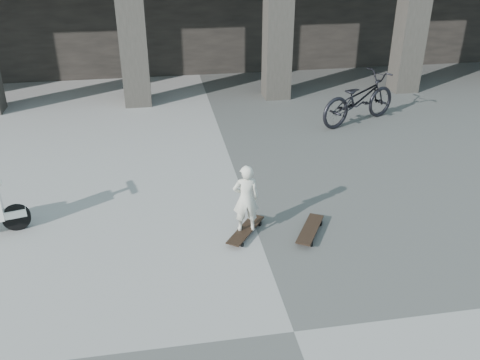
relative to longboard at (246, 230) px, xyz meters
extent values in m
plane|color=#4A4A47|center=(0.18, -2.07, -0.07)|extent=(90.00, 90.00, 0.00)
cube|color=#312E29|center=(-1.61, 6.43, 1.93)|extent=(0.65, 0.65, 4.00)
cube|color=#312E29|center=(1.97, 6.43, 1.93)|extent=(0.65, 0.65, 4.00)
cube|color=#312E29|center=(5.54, 6.43, 1.93)|extent=(0.65, 0.65, 4.00)
cube|color=black|center=(0.00, 0.00, 0.01)|extent=(0.69, 0.85, 0.02)
cube|color=#B2B2B7|center=(0.18, 0.26, -0.03)|extent=(0.18, 0.15, 0.03)
cube|color=#B2B2B7|center=(-0.18, -0.26, -0.03)|extent=(0.18, 0.15, 0.03)
cylinder|color=black|center=(0.11, 0.31, -0.04)|extent=(0.06, 0.07, 0.07)
cylinder|color=black|center=(0.26, 0.20, -0.04)|extent=(0.06, 0.07, 0.07)
cylinder|color=black|center=(-0.26, -0.20, -0.04)|extent=(0.06, 0.07, 0.07)
cylinder|color=black|center=(-0.11, -0.31, -0.04)|extent=(0.06, 0.07, 0.07)
cube|color=black|center=(0.94, -0.16, 0.02)|extent=(0.63, 0.86, 0.02)
cube|color=#B2B2B7|center=(1.09, 0.10, -0.02)|extent=(0.20, 0.15, 0.03)
cube|color=#B2B2B7|center=(0.78, -0.42, -0.02)|extent=(0.20, 0.15, 0.03)
cylinder|color=black|center=(1.01, 0.15, -0.03)|extent=(0.07, 0.08, 0.08)
cylinder|color=black|center=(1.17, 0.05, -0.03)|extent=(0.07, 0.08, 0.08)
cylinder|color=black|center=(0.70, -0.37, -0.03)|extent=(0.07, 0.08, 0.08)
cylinder|color=black|center=(0.87, -0.47, -0.03)|extent=(0.07, 0.08, 0.08)
imported|color=beige|center=(0.00, 0.00, 0.54)|extent=(0.38, 0.26, 1.03)
cylinder|color=black|center=(-3.34, 0.72, 0.13)|extent=(0.41, 0.19, 0.40)
cube|color=white|center=(-3.34, 0.72, 0.21)|extent=(0.33, 0.21, 0.12)
imported|color=black|center=(3.37, 4.23, 0.49)|extent=(2.27, 1.58, 1.13)
camera|label=1|loc=(-1.14, -6.23, 4.04)|focal=38.00mm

